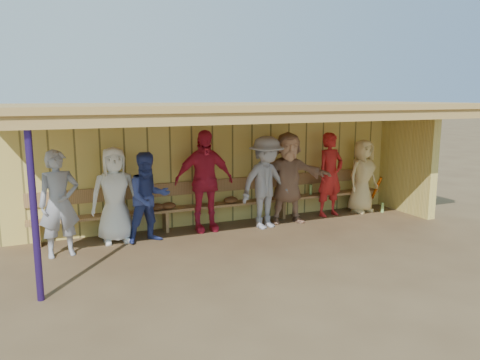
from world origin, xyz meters
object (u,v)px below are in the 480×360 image
at_px(player_c, 149,198).
at_px(player_d, 204,181).
at_px(player_g, 330,175).
at_px(player_b, 115,195).
at_px(player_a, 59,204).
at_px(player_f, 288,178).
at_px(player_e, 266,183).
at_px(player_h, 362,176).
at_px(bench, 225,199).

height_order(player_c, player_d, player_d).
bearing_deg(player_g, player_b, 171.77).
xyz_separation_m(player_a, player_d, (2.68, 0.47, 0.11)).
distance_m(player_a, player_c, 1.53).
relative_size(player_a, player_f, 0.93).
bearing_deg(player_a, player_e, -5.05).
bearing_deg(player_e, player_h, -5.94).
height_order(player_f, player_g, player_f).
xyz_separation_m(player_b, player_g, (4.65, 0.05, 0.05)).
xyz_separation_m(player_e, player_g, (1.73, 0.31, -0.00)).
bearing_deg(player_f, player_b, -168.57).
distance_m(player_d, player_e, 1.24).
distance_m(player_e, player_f, 0.62).
distance_m(player_a, player_f, 4.49).
xyz_separation_m(player_c, player_f, (2.96, 0.16, 0.13)).
distance_m(player_c, player_d, 1.21).
relative_size(player_b, player_d, 0.88).
relative_size(player_b, player_f, 0.92).
xyz_separation_m(player_a, player_e, (3.88, 0.16, 0.04)).
bearing_deg(player_d, player_g, 2.46).
relative_size(player_b, player_c, 1.06).
bearing_deg(player_b, player_g, 3.24).
xyz_separation_m(player_e, player_h, (2.61, 0.31, -0.09)).
bearing_deg(player_d, player_f, -1.86).
xyz_separation_m(player_a, player_g, (5.61, 0.47, 0.03)).
relative_size(player_d, bench, 0.26).
relative_size(player_a, player_c, 1.08).
relative_size(player_d, player_f, 1.05).
height_order(player_a, player_b, player_a).
bearing_deg(player_b, player_e, -2.44).
distance_m(player_f, player_g, 1.15).
distance_m(player_f, player_h, 2.02).
xyz_separation_m(player_h, bench, (-3.24, 0.31, -0.31)).
relative_size(player_e, player_f, 0.97).
bearing_deg(bench, player_b, -171.06).
distance_m(player_d, bench, 0.80).
bearing_deg(player_e, player_a, 169.66).
relative_size(player_c, player_f, 0.87).
bearing_deg(player_f, player_e, -150.82).
bearing_deg(player_h, player_d, 169.10).
bearing_deg(player_b, player_d, 4.38).
height_order(player_d, player_e, player_d).
bearing_deg(player_b, player_f, 1.24).
bearing_deg(player_c, player_a, 178.08).
bearing_deg(player_a, player_c, -0.86).
xyz_separation_m(player_c, player_d, (1.16, 0.30, 0.17)).
height_order(player_b, player_c, player_b).
height_order(player_e, player_h, player_e).
relative_size(player_d, player_g, 1.08).
height_order(player_e, player_g, player_e).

